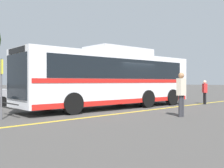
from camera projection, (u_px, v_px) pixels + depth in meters
The scene contains 9 objects.
ground_plane at pixel (126, 107), 15.13m from camera, with size 220.00×220.00×0.00m, color #423F3D.
lane_strip_0 at pixel (142, 111), 13.22m from camera, with size 0.20×30.82×0.01m, color gold.
curb_strip at pixel (49, 100), 19.83m from camera, with size 38.82×0.36×0.15m, color #99999E.
transit_bus at pixel (112, 78), 14.80m from camera, with size 11.25×3.17×3.41m.
parked_car_2 at pixel (71, 91), 19.44m from camera, with size 4.51×2.09×1.59m.
parked_car_3 at pixel (127, 90), 24.01m from camera, with size 4.49×1.89×1.45m.
pedestrian_0 at pixel (205, 91), 17.22m from camera, with size 0.45×0.45×1.56m.
pedestrian_1 at pixel (181, 91), 11.01m from camera, with size 0.42×0.24×1.86m.
bus_stop_sign at pixel (1, 81), 10.17m from camera, with size 0.07×0.40×2.38m.
Camera 1 is at (-11.06, -10.35, 1.48)m, focal length 42.00 mm.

